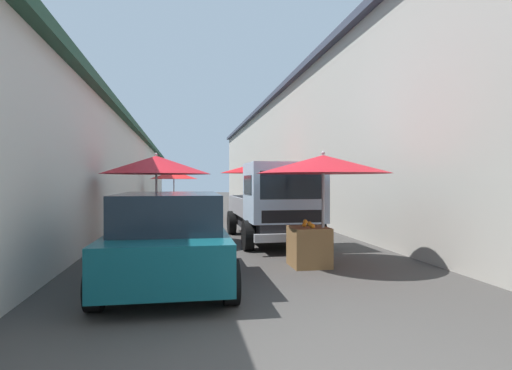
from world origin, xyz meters
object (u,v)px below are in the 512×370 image
(vendor_by_crates, at_px, (263,197))
(parked_scooter, at_px, (279,208))
(delivery_truck, at_px, (277,205))
(fruit_stall_near_right, at_px, (246,178))
(plastic_stool, at_px, (192,213))
(hatchback_car, at_px, (169,238))
(fruit_stall_near_left, at_px, (174,178))
(fruit_stall_far_left, at_px, (156,171))
(fruit_stall_far_right, at_px, (321,177))

(vendor_by_crates, height_order, parked_scooter, vendor_by_crates)
(parked_scooter, bearing_deg, delivery_truck, 166.49)
(fruit_stall_near_right, height_order, plastic_stool, fruit_stall_near_right)
(hatchback_car, bearing_deg, vendor_by_crates, -17.55)
(fruit_stall_near_left, bearing_deg, plastic_stool, -171.23)
(fruit_stall_near_left, distance_m, delivery_truck, 12.75)
(hatchback_car, distance_m, parked_scooter, 11.91)
(fruit_stall_far_left, bearing_deg, fruit_stall_near_left, -0.89)
(delivery_truck, distance_m, parked_scooter, 7.77)
(fruit_stall_far_right, distance_m, fruit_stall_far_left, 4.56)
(fruit_stall_near_right, distance_m, hatchback_car, 11.16)
(fruit_stall_far_right, height_order, fruit_stall_far_left, fruit_stall_far_left)
(fruit_stall_far_left, xyz_separation_m, parked_scooter, (7.10, -4.86, -1.45))
(fruit_stall_near_right, bearing_deg, parked_scooter, -77.46)
(fruit_stall_near_right, distance_m, parked_scooter, 2.03)
(plastic_stool, bearing_deg, fruit_stall_near_right, -82.02)
(hatchback_car, distance_m, delivery_truck, 4.39)
(fruit_stall_near_right, bearing_deg, fruit_stall_far_right, 179.50)
(parked_scooter, distance_m, plastic_stool, 3.87)
(fruit_stall_far_right, xyz_separation_m, parked_scooter, (10.29, -1.59, -1.27))
(fruit_stall_near_left, height_order, plastic_stool, fruit_stall_near_left)
(fruit_stall_near_left, bearing_deg, fruit_stall_near_right, -148.73)
(hatchback_car, distance_m, vendor_by_crates, 13.22)
(plastic_stool, bearing_deg, fruit_stall_far_left, 170.83)
(hatchback_car, bearing_deg, parked_scooter, -21.70)
(fruit_stall_near_right, bearing_deg, plastic_stool, 97.98)
(fruit_stall_near_right, relative_size, hatchback_car, 0.61)
(fruit_stall_far_left, height_order, delivery_truck, fruit_stall_far_left)
(hatchback_car, bearing_deg, fruit_stall_near_left, 0.96)
(fruit_stall_far_right, height_order, delivery_truck, fruit_stall_far_right)
(fruit_stall_near_right, bearing_deg, fruit_stall_near_left, 31.27)
(fruit_stall_near_left, height_order, hatchback_car, fruit_stall_near_left)
(fruit_stall_far_right, relative_size, fruit_stall_far_left, 0.93)
(fruit_stall_far_right, height_order, vendor_by_crates, fruit_stall_far_right)
(fruit_stall_far_right, relative_size, parked_scooter, 1.51)
(fruit_stall_far_right, distance_m, plastic_stool, 9.98)
(fruit_stall_near_left, height_order, delivery_truck, fruit_stall_near_left)
(fruit_stall_far_right, xyz_separation_m, fruit_stall_far_left, (3.19, 3.26, 0.18))
(fruit_stall_far_right, relative_size, hatchback_car, 0.65)
(vendor_by_crates, xyz_separation_m, parked_scooter, (-1.55, -0.41, -0.44))
(fruit_stall_far_left, height_order, fruit_stall_near_right, fruit_stall_near_right)
(fruit_stall_near_right, relative_size, vendor_by_crates, 1.54)
(fruit_stall_near_left, bearing_deg, fruit_stall_far_left, 179.11)
(fruit_stall_near_left, distance_m, vendor_by_crates, 5.48)
(plastic_stool, bearing_deg, parked_scooter, -80.20)
(hatchback_car, relative_size, delivery_truck, 0.80)
(fruit_stall_far_left, distance_m, fruit_stall_near_left, 11.98)
(delivery_truck, xyz_separation_m, vendor_by_crates, (9.08, -1.40, -0.15))
(fruit_stall_far_left, distance_m, plastic_stool, 6.71)
(fruit_stall_far_right, bearing_deg, fruit_stall_far_left, 45.68)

